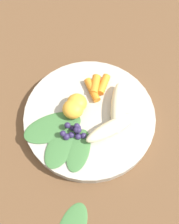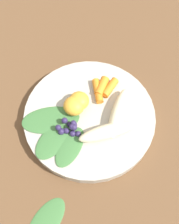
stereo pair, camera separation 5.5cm
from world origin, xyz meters
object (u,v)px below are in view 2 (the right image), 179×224
object	(u,v)px
kale_leaf_stray	(46,221)
bowl	(90,117)
banana_peeled_left	(119,113)
orange_segment_near	(73,107)
banana_peeled_right	(107,132)

from	to	relation	value
kale_leaf_stray	bowl	bearing A→B (deg)	-166.42
banana_peeled_left	kale_leaf_stray	world-z (taller)	banana_peeled_left
banana_peeled_left	kale_leaf_stray	bearing A→B (deg)	163.28
orange_segment_near	kale_leaf_stray	bearing A→B (deg)	6.67
banana_peeled_left	banana_peeled_right	distance (m)	0.05
banana_peeled_right	kale_leaf_stray	size ratio (longest dim) A/B	1.23
orange_segment_near	kale_leaf_stray	distance (m)	0.23
bowl	orange_segment_near	distance (m)	0.05
bowl	banana_peeled_right	size ratio (longest dim) A/B	2.37
banana_peeled_right	kale_leaf_stray	world-z (taller)	banana_peeled_right
bowl	banana_peeled_left	bearing A→B (deg)	104.51
bowl	banana_peeled_right	xyz separation A→B (m)	(0.03, 0.05, 0.03)
bowl	banana_peeled_left	size ratio (longest dim) A/B	2.37
banana_peeled_left	kale_leaf_stray	size ratio (longest dim) A/B	1.23
banana_peeled_right	kale_leaf_stray	distance (m)	0.21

